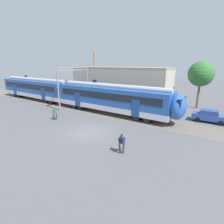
{
  "coord_description": "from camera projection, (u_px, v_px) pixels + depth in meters",
  "views": [
    {
      "loc": [
        11.85,
        -12.76,
        7.01
      ],
      "look_at": [
        0.72,
        3.29,
        1.6
      ],
      "focal_mm": 28.0,
      "sensor_mm": 36.0,
      "label": 1
    }
  ],
  "objects": [
    {
      "name": "ground_plane",
      "position": [
        89.0,
        132.0,
        18.49
      ],
      "size": [
        160.0,
        160.0,
        0.0
      ],
      "primitive_type": "plane",
      "color": "#515156"
    },
    {
      "name": "track_bed",
      "position": [
        60.0,
        104.0,
        31.7
      ],
      "size": [
        80.0,
        4.4,
        0.01
      ],
      "primitive_type": "cube",
      "color": "#605951",
      "rests_on": "ground"
    },
    {
      "name": "commuter_train",
      "position": [
        69.0,
        93.0,
        29.73
      ],
      "size": [
        38.05,
        3.07,
        4.73
      ],
      "color": "silver",
      "rests_on": "ground"
    },
    {
      "name": "pedestrian_green",
      "position": [
        55.0,
        113.0,
        22.39
      ],
      "size": [
        0.53,
        0.7,
        1.67
      ],
      "color": "#28282D",
      "rests_on": "ground"
    },
    {
      "name": "pedestrian_navy",
      "position": [
        122.0,
        142.0,
        13.92
      ],
      "size": [
        0.54,
        0.66,
        1.67
      ],
      "color": "#28282D",
      "rests_on": "ground"
    },
    {
      "name": "parked_car_blue",
      "position": [
        210.0,
        116.0,
        21.54
      ],
      "size": [
        4.05,
        1.86,
        1.54
      ],
      "color": "#284799",
      "rests_on": "ground"
    },
    {
      "name": "catenary_gantry",
      "position": [
        74.0,
        81.0,
        28.44
      ],
      "size": [
        0.24,
        6.64,
        6.53
      ],
      "color": "gray",
      "rests_on": "ground"
    },
    {
      "name": "background_building",
      "position": [
        119.0,
        84.0,
        34.02
      ],
      "size": [
        19.82,
        5.0,
        9.2
      ],
      "color": "#B2A899",
      "rests_on": "ground"
    },
    {
      "name": "street_tree_right",
      "position": [
        201.0,
        74.0,
        27.18
      ],
      "size": [
        3.91,
        3.91,
        7.45
      ],
      "color": "brown",
      "rests_on": "ground"
    }
  ]
}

